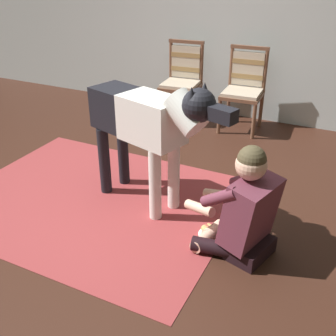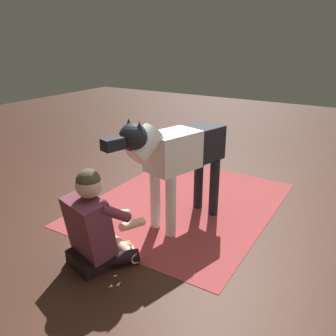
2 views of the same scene
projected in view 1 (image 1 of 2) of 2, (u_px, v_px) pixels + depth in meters
The scene contains 8 objects.
ground_plane at pixel (125, 206), 3.49m from camera, with size 14.87×14.87×0.00m, color #391E15.
back_wall at pixel (231, 12), 4.96m from camera, with size 8.59×0.10×2.60m, color #B1B9B8.
area_rug at pixel (96, 200), 3.58m from camera, with size 2.40×1.90×0.01m, color #953537.
dining_chair_left_of_pair at pixel (183, 77), 5.15m from camera, with size 0.50×0.50×0.98m.
dining_chair_right_of_pair at pixel (244, 85), 4.84m from camera, with size 0.49×0.49×0.98m.
person_sitting_on_floor at pixel (244, 210), 2.81m from camera, with size 0.69×0.59×0.85m.
large_dog at pixel (147, 122), 3.18m from camera, with size 1.47×0.57×1.16m.
hot_dog_on_plate at pixel (211, 232), 3.12m from camera, with size 0.20×0.20×0.06m.
Camera 1 is at (1.62, -2.47, 1.93)m, focal length 43.18 mm.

